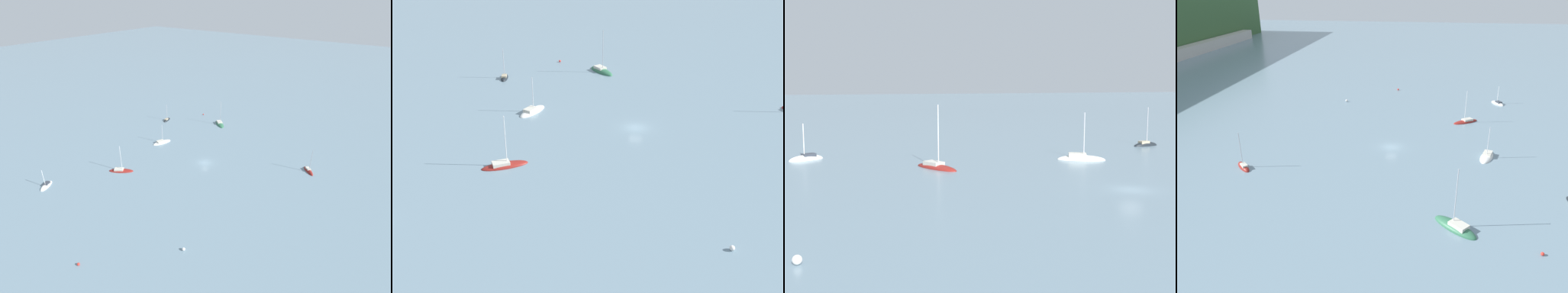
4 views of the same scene
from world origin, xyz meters
TOP-DOWN VIEW (x-y plane):
  - ground_plane at (0.00, 0.00)m, footprint 600.00×600.00m
  - sailboat_0 at (39.75, -30.79)m, footprint 5.82×4.47m
  - sailboat_3 at (-2.64, -22.09)m, footprint 7.98×4.86m
  - sailboat_4 at (20.59, -19.15)m, footprint 6.53×8.05m
  - sailboat_5 at (-20.87, -35.33)m, footprint 5.58×2.89m
  - mooring_buoy_1 at (35.19, 18.38)m, footprint 0.73×0.73m

SIDE VIEW (x-z plane):
  - ground_plane at x=0.00m, z-range 0.00..0.00m
  - sailboat_0 at x=39.75m, z-range -3.22..3.35m
  - sailboat_3 at x=-2.64m, z-range -4.03..4.21m
  - sailboat_5 at x=-20.87m, z-range -3.91..4.09m
  - sailboat_4 at x=20.59m, z-range -4.78..4.98m
  - mooring_buoy_1 at x=35.19m, z-range 0.00..0.73m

